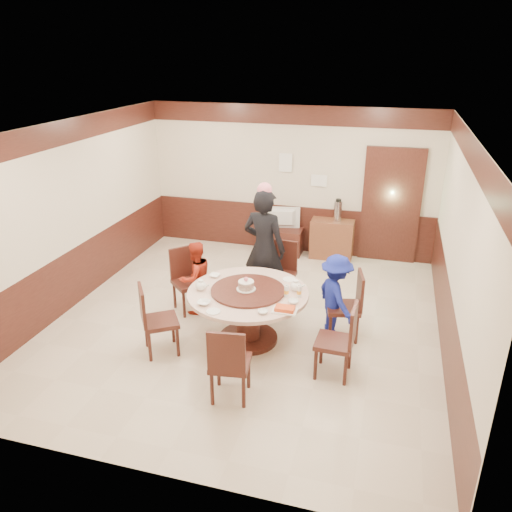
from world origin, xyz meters
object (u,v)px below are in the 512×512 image
(birthday_cake, at_px, (246,285))
(banquet_table, at_px, (248,306))
(person_red, at_px, (196,278))
(shrimp_platter, at_px, (285,309))
(thermos, at_px, (338,211))
(person_standing, at_px, (264,249))
(tv_stand, at_px, (280,241))
(side_cabinet, at_px, (332,239))
(television, at_px, (281,218))
(person_blue, at_px, (336,297))

(birthday_cake, bearing_deg, banquet_table, 13.77)
(person_red, xyz_separation_m, shrimp_platter, (1.58, -0.97, 0.21))
(shrimp_platter, relative_size, thermos, 0.79)
(person_standing, distance_m, birthday_cake, 1.10)
(tv_stand, xyz_separation_m, thermos, (1.08, 0.03, 0.69))
(tv_stand, bearing_deg, person_red, -104.45)
(person_red, distance_m, side_cabinet, 3.19)
(tv_stand, bearing_deg, person_standing, -83.81)
(shrimp_platter, bearing_deg, birthday_cake, 147.27)
(person_standing, relative_size, television, 2.56)
(banquet_table, distance_m, television, 3.26)
(person_blue, xyz_separation_m, television, (-1.42, 2.79, 0.11))
(person_standing, xyz_separation_m, person_blue, (1.18, -0.64, -0.33))
(banquet_table, bearing_deg, person_standing, 93.38)
(person_red, xyz_separation_m, tv_stand, (0.69, 2.67, -0.32))
(tv_stand, bearing_deg, birthday_cake, -85.17)
(television, distance_m, side_cabinet, 1.05)
(person_standing, distance_m, tv_stand, 2.27)
(person_blue, bearing_deg, banquet_table, 76.67)
(person_blue, relative_size, television, 1.65)
(tv_stand, bearing_deg, side_cabinet, 1.72)
(person_red, height_order, side_cabinet, person_red)
(side_cabinet, bearing_deg, shrimp_platter, -91.66)
(side_cabinet, distance_m, thermos, 0.57)
(person_blue, bearing_deg, thermos, -28.35)
(person_blue, distance_m, television, 3.13)
(person_blue, xyz_separation_m, tv_stand, (-1.42, 2.79, -0.35))
(person_red, distance_m, thermos, 3.25)
(birthday_cake, distance_m, side_cabinet, 3.39)
(person_red, distance_m, tv_stand, 2.78)
(person_red, relative_size, television, 1.55)
(person_red, xyz_separation_m, side_cabinet, (1.69, 2.70, -0.19))
(person_blue, distance_m, shrimp_platter, 1.02)
(television, bearing_deg, birthday_cake, 84.52)
(television, bearing_deg, banquet_table, 84.93)
(person_blue, bearing_deg, tv_stand, -8.30)
(shrimp_platter, xyz_separation_m, side_cabinet, (0.11, 3.67, -0.40))
(person_red, bearing_deg, person_standing, 152.71)
(banquet_table, height_order, television, television)
(banquet_table, distance_m, shrimp_platter, 0.76)
(banquet_table, bearing_deg, birthday_cake, -166.23)
(person_standing, xyz_separation_m, shrimp_platter, (0.66, -1.49, -0.16))
(television, distance_m, thermos, 1.10)
(person_standing, height_order, thermos, person_standing)
(person_standing, bearing_deg, tv_stand, -71.89)
(tv_stand, relative_size, television, 1.16)
(tv_stand, height_order, thermos, thermos)
(thermos, bearing_deg, side_cabinet, 180.00)
(person_red, distance_m, television, 2.76)
(banquet_table, bearing_deg, tv_stand, 95.25)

